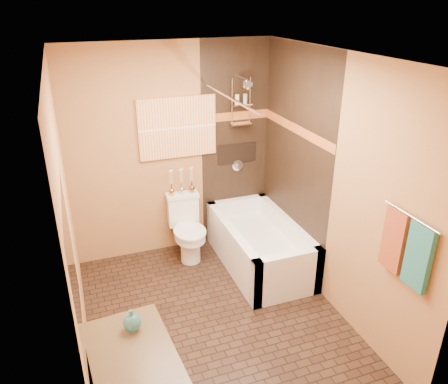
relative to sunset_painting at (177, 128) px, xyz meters
name	(u,v)px	position (x,y,z in m)	size (l,w,h in m)	color
floor	(216,319)	(-0.06, -1.48, -1.55)	(3.00, 3.00, 0.00)	black
wall_left	(70,229)	(-1.26, -1.48, -0.30)	(0.02, 3.00, 2.50)	#A57040
wall_right	(333,187)	(1.14, -1.48, -0.30)	(0.02, 3.00, 2.50)	#A57040
wall_back	(173,153)	(-0.06, 0.02, -0.30)	(2.40, 0.02, 2.50)	#A57040
wall_front	(300,313)	(-0.06, -2.98, -0.30)	(2.40, 0.02, 2.50)	#A57040
ceiling	(213,56)	(-0.06, -1.48, 0.95)	(3.00, 3.00, 0.00)	silver
alcove_tile_back	(235,146)	(0.71, 0.01, -0.30)	(0.85, 0.01, 2.50)	black
alcove_tile_right	(294,161)	(1.12, -0.73, -0.30)	(0.01, 1.50, 2.50)	black
mosaic_band_back	(236,116)	(0.71, 0.00, 0.07)	(0.85, 0.01, 0.10)	#933D1A
mosaic_band_right	(296,129)	(1.11, -0.73, 0.07)	(0.01, 1.50, 0.10)	#933D1A
alcove_niche	(237,153)	(0.74, 0.01, -0.40)	(0.50, 0.01, 0.25)	black
shower_fixtures	(241,114)	(0.74, -0.10, 0.12)	(0.24, 0.33, 1.16)	silver
curtain_rod	(228,97)	(0.34, -0.73, 0.47)	(0.03, 0.03, 1.55)	silver
towel_bar	(411,216)	(1.09, -2.53, -0.10)	(0.02, 0.02, 0.55)	silver
towel_teal	(419,257)	(1.10, -2.66, -0.37)	(0.05, 0.22, 0.52)	#1F685E
towel_rust	(394,240)	(1.10, -2.40, -0.37)	(0.05, 0.22, 0.52)	maroon
sunset_painting	(177,128)	(0.00, 0.00, 0.00)	(0.90, 0.04, 0.70)	orange
vanity_mirror	(73,271)	(-1.25, -2.48, -0.05)	(0.01, 1.00, 0.90)	white
bathtub	(259,248)	(0.74, -0.73, -1.33)	(0.80, 1.50, 0.55)	white
toilet	(187,228)	(0.00, -0.26, -1.17)	(0.40, 0.58, 0.76)	white
teal_bottle	(132,320)	(-0.94, -2.24, -0.68)	(0.13, 0.13, 0.20)	#23686B
bud_vases	(182,181)	(0.00, -0.09, -0.62)	(0.31, 0.07, 0.31)	#C2823C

